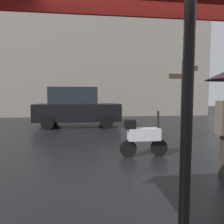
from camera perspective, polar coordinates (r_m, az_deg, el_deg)
ground_plane at (r=2.95m, az=12.05°, el=-28.66°), size 60.00×60.00×0.00m
parked_scooter at (r=5.28m, az=8.97°, el=-7.14°), size 1.32×0.32×1.23m
parked_car_left at (r=10.64m, az=-10.29°, el=1.42°), size 4.51×1.99×2.12m
street_signpost at (r=7.53m, az=20.14°, el=5.40°), size 1.08×0.08×2.91m
building_block at (r=18.61m, az=-3.83°, el=27.42°), size 18.83×2.81×17.74m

